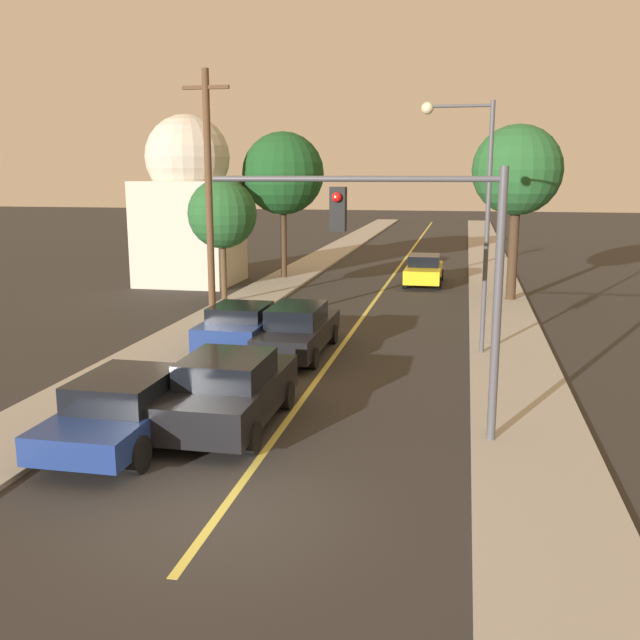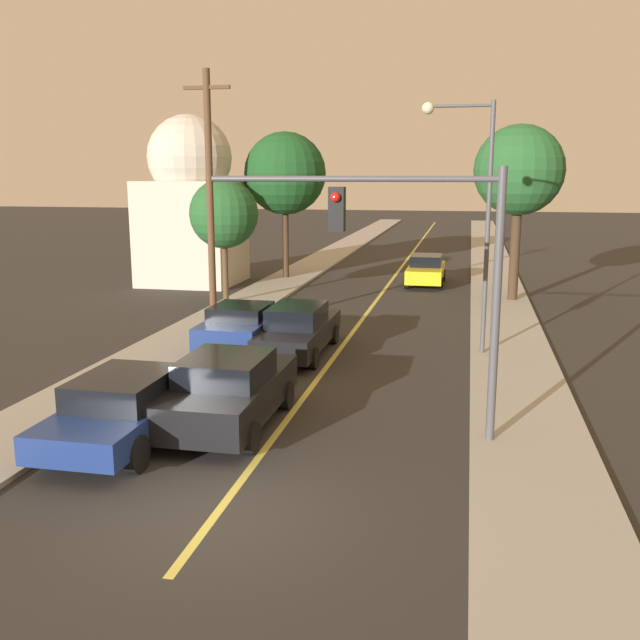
{
  "view_description": "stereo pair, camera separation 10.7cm",
  "coord_description": "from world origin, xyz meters",
  "px_view_note": "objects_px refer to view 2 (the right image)",
  "views": [
    {
      "loc": [
        3.8,
        -10.37,
        5.54
      ],
      "look_at": [
        0.0,
        8.37,
        1.6
      ],
      "focal_mm": 40.0,
      "sensor_mm": 36.0,
      "label": 1
    },
    {
      "loc": [
        3.91,
        -10.35,
        5.54
      ],
      "look_at": [
        0.0,
        8.37,
        1.6
      ],
      "focal_mm": 40.0,
      "sensor_mm": 36.0,
      "label": 2
    }
  ],
  "objects_px": {
    "car_near_lane_second": "(299,330)",
    "domed_building_left": "(191,203)",
    "car_outer_lane_front": "(128,405)",
    "utility_pole_left": "(210,200)",
    "tree_right_near": "(519,171)",
    "car_near_lane_front": "(229,390)",
    "streetlamp_right": "(473,195)",
    "car_far_oncoming": "(426,270)",
    "car_outer_lane_second": "(243,327)",
    "traffic_signal_mast": "(421,252)",
    "tree_left_far": "(224,214)",
    "tree_left_near": "(285,174)"
  },
  "relations": [
    {
      "from": "car_near_lane_second",
      "to": "domed_building_left",
      "type": "xyz_separation_m",
      "value": [
        -8.75,
        13.33,
        3.3
      ]
    },
    {
      "from": "car_near_lane_second",
      "to": "car_outer_lane_front",
      "type": "bearing_deg",
      "value": -102.99
    },
    {
      "from": "car_outer_lane_front",
      "to": "utility_pole_left",
      "type": "relative_size",
      "value": 0.58
    },
    {
      "from": "tree_right_near",
      "to": "car_near_lane_second",
      "type": "bearing_deg",
      "value": -122.65
    },
    {
      "from": "car_near_lane_front",
      "to": "streetlamp_right",
      "type": "bearing_deg",
      "value": 56.07
    },
    {
      "from": "utility_pole_left",
      "to": "car_far_oncoming",
      "type": "bearing_deg",
      "value": 63.43
    },
    {
      "from": "car_outer_lane_front",
      "to": "utility_pole_left",
      "type": "height_order",
      "value": "utility_pole_left"
    },
    {
      "from": "car_outer_lane_front",
      "to": "car_outer_lane_second",
      "type": "height_order",
      "value": "car_outer_lane_second"
    },
    {
      "from": "streetlamp_right",
      "to": "utility_pole_left",
      "type": "xyz_separation_m",
      "value": [
        -8.66,
        1.13,
        -0.25
      ]
    },
    {
      "from": "car_outer_lane_front",
      "to": "car_near_lane_second",
      "type": "bearing_deg",
      "value": 77.01
    },
    {
      "from": "car_outer_lane_second",
      "to": "car_far_oncoming",
      "type": "xyz_separation_m",
      "value": [
        4.8,
        15.21,
        -0.04
      ]
    },
    {
      "from": "car_near_lane_second",
      "to": "streetlamp_right",
      "type": "bearing_deg",
      "value": 10.81
    },
    {
      "from": "car_outer_lane_second",
      "to": "tree_right_near",
      "type": "distance_m",
      "value": 14.91
    },
    {
      "from": "car_near_lane_second",
      "to": "domed_building_left",
      "type": "bearing_deg",
      "value": 123.28
    },
    {
      "from": "traffic_signal_mast",
      "to": "tree_left_far",
      "type": "height_order",
      "value": "traffic_signal_mast"
    },
    {
      "from": "tree_left_near",
      "to": "tree_left_far",
      "type": "bearing_deg",
      "value": -94.69
    },
    {
      "from": "car_near_lane_front",
      "to": "utility_pole_left",
      "type": "xyz_separation_m",
      "value": [
        -3.55,
        8.73,
        3.82
      ]
    },
    {
      "from": "car_near_lane_front",
      "to": "tree_left_near",
      "type": "xyz_separation_m",
      "value": [
        -4.43,
        22.22,
        4.68
      ]
    },
    {
      "from": "car_far_oncoming",
      "to": "domed_building_left",
      "type": "bearing_deg",
      "value": 9.02
    },
    {
      "from": "car_far_oncoming",
      "to": "tree_left_far",
      "type": "relative_size",
      "value": 0.91
    },
    {
      "from": "domed_building_left",
      "to": "utility_pole_left",
      "type": "bearing_deg",
      "value": -65.15
    },
    {
      "from": "car_near_lane_second",
      "to": "car_far_oncoming",
      "type": "relative_size",
      "value": 1.09
    },
    {
      "from": "car_near_lane_front",
      "to": "tree_left_near",
      "type": "distance_m",
      "value": 23.14
    },
    {
      "from": "car_outer_lane_front",
      "to": "tree_right_near",
      "type": "relative_size",
      "value": 0.68
    },
    {
      "from": "car_near_lane_second",
      "to": "streetlamp_right",
      "type": "distance_m",
      "value": 6.64
    },
    {
      "from": "car_near_lane_second",
      "to": "streetlamp_right",
      "type": "xyz_separation_m",
      "value": [
        5.11,
        0.98,
        4.13
      ]
    },
    {
      "from": "car_far_oncoming",
      "to": "domed_building_left",
      "type": "xyz_separation_m",
      "value": [
        -11.74,
        -1.86,
        3.34
      ]
    },
    {
      "from": "car_outer_lane_front",
      "to": "tree_left_far",
      "type": "distance_m",
      "value": 16.21
    },
    {
      "from": "traffic_signal_mast",
      "to": "tree_left_far",
      "type": "xyz_separation_m",
      "value": [
        -9.19,
        14.28,
        -0.13
      ]
    },
    {
      "from": "streetlamp_right",
      "to": "tree_right_near",
      "type": "bearing_deg",
      "value": 79.13
    },
    {
      "from": "streetlamp_right",
      "to": "car_far_oncoming",
      "type": "bearing_deg",
      "value": 98.47
    },
    {
      "from": "car_near_lane_second",
      "to": "car_outer_lane_second",
      "type": "xyz_separation_m",
      "value": [
        -1.8,
        -0.02,
        0.01
      ]
    },
    {
      "from": "car_outer_lane_front",
      "to": "car_far_oncoming",
      "type": "relative_size",
      "value": 1.08
    },
    {
      "from": "car_outer_lane_front",
      "to": "car_outer_lane_second",
      "type": "xyz_separation_m",
      "value": [
        -0.0,
        7.8,
        0.03
      ]
    },
    {
      "from": "car_outer_lane_front",
      "to": "tree_right_near",
      "type": "xyz_separation_m",
      "value": [
        8.83,
        18.79,
        4.86
      ]
    },
    {
      "from": "car_outer_lane_second",
      "to": "tree_left_far",
      "type": "relative_size",
      "value": 0.8
    },
    {
      "from": "utility_pole_left",
      "to": "domed_building_left",
      "type": "height_order",
      "value": "utility_pole_left"
    },
    {
      "from": "car_outer_lane_second",
      "to": "car_near_lane_second",
      "type": "bearing_deg",
      "value": 0.64
    },
    {
      "from": "streetlamp_right",
      "to": "domed_building_left",
      "type": "bearing_deg",
      "value": 138.29
    },
    {
      "from": "tree_left_near",
      "to": "streetlamp_right",
      "type": "bearing_deg",
      "value": -56.89
    },
    {
      "from": "car_near_lane_front",
      "to": "car_far_oncoming",
      "type": "height_order",
      "value": "car_near_lane_front"
    },
    {
      "from": "tree_left_far",
      "to": "car_far_oncoming",
      "type": "bearing_deg",
      "value": 42.68
    },
    {
      "from": "car_near_lane_front",
      "to": "tree_left_far",
      "type": "xyz_separation_m",
      "value": [
        -5.07,
        14.38,
        3.02
      ]
    },
    {
      "from": "tree_right_near",
      "to": "domed_building_left",
      "type": "bearing_deg",
      "value": 171.5
    },
    {
      "from": "streetlamp_right",
      "to": "tree_left_near",
      "type": "relative_size",
      "value": 0.99
    },
    {
      "from": "tree_left_far",
      "to": "domed_building_left",
      "type": "xyz_separation_m",
      "value": [
        -3.68,
        5.57,
        0.23
      ]
    },
    {
      "from": "car_near_lane_front",
      "to": "car_outer_lane_front",
      "type": "height_order",
      "value": "car_near_lane_front"
    },
    {
      "from": "car_near_lane_front",
      "to": "car_outer_lane_second",
      "type": "height_order",
      "value": "car_near_lane_front"
    },
    {
      "from": "car_outer_lane_front",
      "to": "tree_left_near",
      "type": "xyz_separation_m",
      "value": [
        -2.62,
        23.42,
        4.75
      ]
    },
    {
      "from": "car_near_lane_second",
      "to": "car_far_oncoming",
      "type": "bearing_deg",
      "value": 78.86
    }
  ]
}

